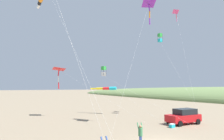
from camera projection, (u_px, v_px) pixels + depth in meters
parked_car at (184, 116)px, 23.36m from camera, size 4.52×2.55×1.85m
cooler_box at (172, 126)px, 21.27m from camera, size 0.62×0.42×0.42m
person_adult_flyer at (140, 133)px, 14.81m from camera, size 0.55×0.61×1.72m
kite_windsock_blue_topmost at (107, 88)px, 32.21m from camera, size 3.26×13.48×4.60m
kite_box_striped_overhead at (160, 38)px, 30.75m from camera, size 0.79×7.72×13.17m
kite_delta_orange_high_right at (59, 69)px, 29.52m from camera, size 8.07×13.74×7.75m
kite_box_yellow_midlevel at (104, 71)px, 25.52m from camera, size 6.50×9.77×7.29m
kite_delta_long_streamer_right at (176, 12)px, 31.71m from camera, size 4.17×6.36×17.41m
kite_delta_green_low_center at (149, 4)px, 23.24m from camera, size 8.77×4.23×15.12m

